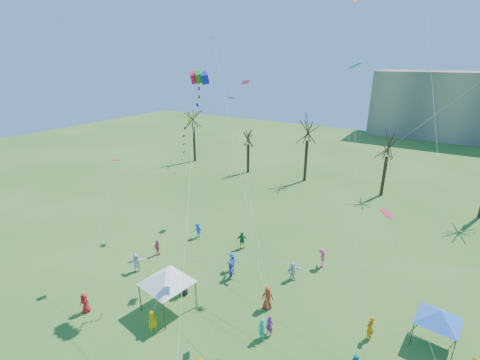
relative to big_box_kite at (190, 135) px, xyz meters
The scene contains 6 objects.
bare_tree_row 29.89m from the big_box_kite, 68.51° to the left, with size 67.71×6.99×11.26m.
big_box_kite is the anchor object (origin of this frame).
canopy_tent_white 10.44m from the big_box_kite, 81.62° to the right, with size 4.39×4.39×3.33m.
canopy_tent_blue 20.54m from the big_box_kite, ahead, with size 3.53×3.53×2.66m.
festival_crowd 12.99m from the big_box_kite, ahead, with size 25.82×15.96×1.85m.
small_kites_aloft 8.98m from the big_box_kite, 23.63° to the left, with size 28.18×18.93×34.61m.
Camera 1 is at (8.41, -10.56, 17.65)m, focal length 25.00 mm.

